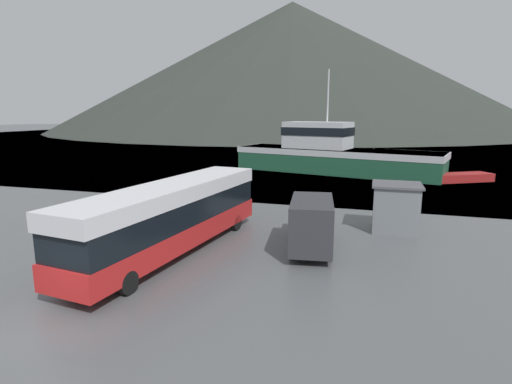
% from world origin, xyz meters
% --- Properties ---
extents(ground_plane, '(400.00, 400.00, 0.00)m').
position_xyz_m(ground_plane, '(0.00, 0.00, 0.00)').
color(ground_plane, '#515456').
extents(water_surface, '(240.00, 240.00, 0.00)m').
position_xyz_m(water_surface, '(0.00, 139.18, 0.00)').
color(water_surface, '#475B6B').
rests_on(water_surface, ground).
extents(hill_backdrop, '(187.95, 187.95, 50.55)m').
position_xyz_m(hill_backdrop, '(-25.39, 159.80, 25.27)').
color(hill_backdrop, '#2D332D').
rests_on(hill_backdrop, ground).
extents(tour_bus, '(4.04, 13.06, 3.31)m').
position_xyz_m(tour_bus, '(0.40, 7.82, 1.87)').
color(tour_bus, red).
rests_on(tour_bus, ground).
extents(delivery_van, '(2.68, 5.93, 2.57)m').
position_xyz_m(delivery_van, '(6.65, 10.14, 1.35)').
color(delivery_van, '#2D2D33').
rests_on(delivery_van, ground).
extents(fishing_boat, '(23.42, 11.17, 11.29)m').
position_xyz_m(fishing_boat, '(4.81, 36.76, 2.09)').
color(fishing_boat, '#1E5138').
rests_on(fishing_boat, water_surface).
extents(storage_bin, '(1.36, 1.16, 1.38)m').
position_xyz_m(storage_bin, '(-5.09, 10.68, 0.70)').
color(storage_bin, green).
rests_on(storage_bin, ground).
extents(dock_kiosk, '(2.65, 2.53, 2.71)m').
position_xyz_m(dock_kiosk, '(10.69, 14.56, 1.37)').
color(dock_kiosk, slate).
rests_on(dock_kiosk, ground).
extents(small_boat, '(6.55, 4.85, 0.79)m').
position_xyz_m(small_boat, '(17.49, 34.03, 0.40)').
color(small_boat, maroon).
rests_on(small_boat, water_surface).
extents(mooring_bollard, '(0.28, 0.28, 0.78)m').
position_xyz_m(mooring_bollard, '(-4.59, 18.19, 0.42)').
color(mooring_bollard, '#B29919').
rests_on(mooring_bollard, ground).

